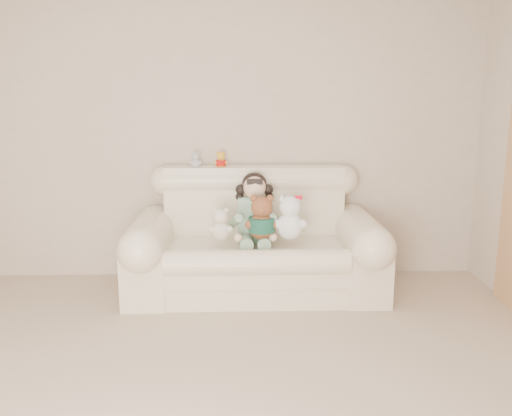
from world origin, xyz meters
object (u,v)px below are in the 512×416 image
object	(u,v)px
sofa	(256,233)
brown_teddy	(262,213)
cream_teddy	(221,221)
seated_child	(254,207)
white_cat	(290,213)

from	to	relation	value
sofa	brown_teddy	bearing A→B (deg)	-70.57
brown_teddy	cream_teddy	xyz separation A→B (m)	(-0.33, -0.02, -0.06)
brown_teddy	cream_teddy	bearing A→B (deg)	176.13
seated_child	white_cat	xyz separation A→B (m)	(0.28, -0.21, -0.00)
white_cat	cream_teddy	bearing A→B (deg)	-162.55
seated_child	sofa	bearing A→B (deg)	-85.78
seated_child	cream_teddy	world-z (taller)	seated_child
sofa	cream_teddy	bearing A→B (deg)	-152.31
white_cat	cream_teddy	world-z (taller)	white_cat
sofa	brown_teddy	distance (m)	0.24
sofa	cream_teddy	size ratio (longest dim) A/B	6.73
cream_teddy	seated_child	bearing A→B (deg)	39.67
brown_teddy	white_cat	size ratio (longest dim) A/B	0.99
brown_teddy	cream_teddy	size ratio (longest dim) A/B	1.36
seated_child	white_cat	size ratio (longest dim) A/B	1.38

